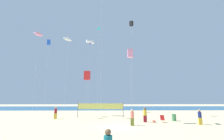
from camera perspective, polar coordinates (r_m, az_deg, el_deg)
The scene contains 18 objects.
ground_plane at distance 18.75m, azimuth 2.52°, elevation -19.14°, with size 120.00×120.00×0.00m, color beige.
ocean_band at distance 51.21m, azimuth 0.16°, elevation -13.09°, with size 120.00×20.00×0.01m, color #28608C.
beachgoer_navy_shirt at distance 22.40m, azimuth 28.28°, elevation -14.06°, with size 0.40×0.40×1.75m.
beachgoer_mustard_shirt at distance 22.30m, azimuth 11.43°, elevation -14.86°, with size 0.43×0.43×1.86m.
beachgoer_maroon_shirt at distance 26.48m, azimuth -19.07°, elevation -13.78°, with size 0.41×0.41×1.78m.
beachgoer_coral_shirt at distance 19.40m, azimuth 7.06°, elevation -15.87°, with size 0.41×0.41×1.81m.
folding_beach_chair at distance 22.71m, azimuth 17.23°, elevation -15.87°, with size 0.52×0.65×0.89m.
trash_barrel at distance 24.52m, azimuth 20.81°, elevation -15.22°, with size 0.56×0.56×0.90m, color #3F7F4C.
volleyball_net at distance 27.13m, azimuth -4.09°, elevation -12.71°, with size 7.41×0.66×2.40m.
beach_handbag at distance 22.28m, azimuth 14.43°, elevation -16.99°, with size 0.33×0.17×0.27m, color #EA7260.
kite_white_inflatable at distance 28.61m, azimuth -15.22°, elevation 10.26°, with size 1.57×1.04×13.09m.
kite_blue_box at distance 32.03m, azimuth -21.19°, elevation 8.88°, with size 0.71×0.71×13.41m.
kite_pink_inflatable at distance 31.01m, azimuth -24.30°, elevation 11.23°, with size 1.63×1.02×14.13m.
kite_red_box at distance 30.01m, azimuth -8.66°, elevation -1.92°, with size 1.10×1.10×7.86m.
kite_pink_box at distance 22.02m, azimuth 6.35°, elevation 5.75°, with size 0.69×0.69×9.47m.
kite_cyan_diamond at distance 39.14m, azimuth -4.75°, elevation 13.69°, with size 0.87×0.87×19.19m.
kite_white_tube at distance 39.11m, azimuth -7.65°, elevation 9.63°, with size 1.88×1.60×16.33m.
kite_black_box at distance 32.81m, azimuth 6.75°, elevation 15.68°, with size 0.80×0.80×17.62m.
Camera 1 is at (-1.14, -18.46, 3.10)m, focal length 26.22 mm.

